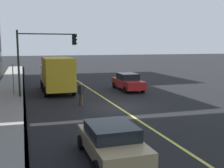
{
  "coord_description": "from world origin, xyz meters",
  "views": [
    {
      "loc": [
        -18.19,
        6.28,
        4.34
      ],
      "look_at": [
        0.88,
        0.18,
        1.54
      ],
      "focal_mm": 44.85,
      "sensor_mm": 36.0,
      "label": 1
    }
  ],
  "objects_px": {
    "truck_yellow": "(57,74)",
    "traffic_light_mast": "(42,51)",
    "pedestrian_with_backpack": "(81,92)",
    "car_red": "(128,82)",
    "car_tan": "(112,141)",
    "street_sign_post": "(13,77)"
  },
  "relations": [
    {
      "from": "truck_yellow",
      "to": "traffic_light_mast",
      "type": "relative_size",
      "value": 1.26
    },
    {
      "from": "car_tan",
      "to": "pedestrian_with_backpack",
      "type": "xyz_separation_m",
      "value": [
        9.75,
        -0.79,
        0.28
      ]
    },
    {
      "from": "truck_yellow",
      "to": "pedestrian_with_backpack",
      "type": "bearing_deg",
      "value": -171.4
    },
    {
      "from": "truck_yellow",
      "to": "car_red",
      "type": "bearing_deg",
      "value": -97.09
    },
    {
      "from": "car_red",
      "to": "truck_yellow",
      "type": "bearing_deg",
      "value": 82.91
    },
    {
      "from": "car_tan",
      "to": "truck_yellow",
      "type": "distance_m",
      "value": 16.1
    },
    {
      "from": "traffic_light_mast",
      "to": "street_sign_post",
      "type": "relative_size",
      "value": 2.04
    },
    {
      "from": "traffic_light_mast",
      "to": "truck_yellow",
      "type": "bearing_deg",
      "value": -34.02
    },
    {
      "from": "car_tan",
      "to": "street_sign_post",
      "type": "height_order",
      "value": "street_sign_post"
    },
    {
      "from": "car_red",
      "to": "traffic_light_mast",
      "type": "height_order",
      "value": "traffic_light_mast"
    },
    {
      "from": "car_red",
      "to": "truck_yellow",
      "type": "distance_m",
      "value": 6.78
    },
    {
      "from": "truck_yellow",
      "to": "street_sign_post",
      "type": "height_order",
      "value": "truck_yellow"
    },
    {
      "from": "car_red",
      "to": "traffic_light_mast",
      "type": "bearing_deg",
      "value": 98.32
    },
    {
      "from": "truck_yellow",
      "to": "traffic_light_mast",
      "type": "distance_m",
      "value": 3.23
    },
    {
      "from": "truck_yellow",
      "to": "pedestrian_with_backpack",
      "type": "distance_m",
      "value": 6.43
    },
    {
      "from": "pedestrian_with_backpack",
      "to": "car_red",
      "type": "bearing_deg",
      "value": -46.15
    },
    {
      "from": "car_red",
      "to": "car_tan",
      "type": "bearing_deg",
      "value": 156.9
    },
    {
      "from": "pedestrian_with_backpack",
      "to": "street_sign_post",
      "type": "xyz_separation_m",
      "value": [
        5.52,
        4.73,
        0.6
      ]
    },
    {
      "from": "pedestrian_with_backpack",
      "to": "car_tan",
      "type": "bearing_deg",
      "value": 175.37
    },
    {
      "from": "truck_yellow",
      "to": "traffic_light_mast",
      "type": "xyz_separation_m",
      "value": [
        -2.0,
        1.35,
        2.15
      ]
    },
    {
      "from": "pedestrian_with_backpack",
      "to": "street_sign_post",
      "type": "bearing_deg",
      "value": 40.64
    },
    {
      "from": "street_sign_post",
      "to": "traffic_light_mast",
      "type": "bearing_deg",
      "value": -116.35
    }
  ]
}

